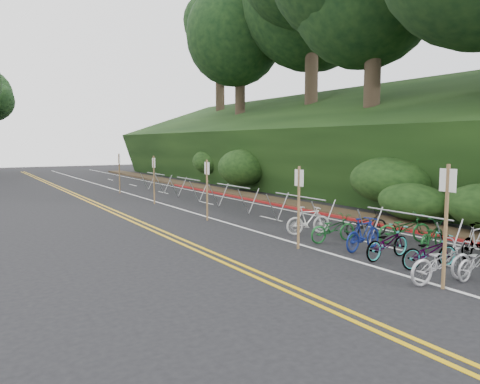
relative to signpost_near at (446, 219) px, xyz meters
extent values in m
plane|color=black|center=(-0.89, -0.27, -1.56)|extent=(120.00, 120.00, 0.00)
cube|color=gold|center=(-3.04, 9.73, -1.56)|extent=(0.12, 80.00, 0.01)
cube|color=gold|center=(-2.74, 9.73, -1.56)|extent=(0.12, 80.00, 0.01)
cube|color=silver|center=(0.11, 9.73, -1.56)|extent=(0.12, 80.00, 0.01)
cube|color=silver|center=(4.31, 9.73, -1.56)|extent=(0.12, 80.00, 0.01)
cube|color=silver|center=(2.21, 3.73, -1.56)|extent=(0.10, 1.60, 0.01)
cube|color=silver|center=(2.21, 9.73, -1.56)|extent=(0.10, 1.60, 0.01)
cube|color=silver|center=(2.21, 15.73, -1.56)|extent=(0.10, 1.60, 0.01)
cube|color=silver|center=(2.21, 21.73, -1.56)|extent=(0.10, 1.60, 0.01)
cube|color=silver|center=(2.21, 27.73, -1.56)|extent=(0.10, 1.60, 0.01)
cube|color=silver|center=(2.21, 33.73, -1.56)|extent=(0.10, 1.60, 0.01)
cube|color=maroon|center=(4.81, 11.73, -1.51)|extent=(0.25, 28.00, 0.10)
cube|color=black|center=(12.61, 21.73, 1.24)|extent=(12.32, 44.00, 9.11)
cube|color=#382819|center=(5.51, 21.73, -1.48)|extent=(1.40, 44.00, 0.16)
ellipsoid|color=#284C19|center=(7.11, 7.73, -0.01)|extent=(2.60, 3.64, 2.08)
ellipsoid|color=#284C19|center=(8.31, 13.73, 0.43)|extent=(2.20, 3.08, 1.76)
ellipsoid|color=#284C19|center=(6.91, 19.73, 0.00)|extent=(3.00, 4.20, 2.40)
ellipsoid|color=#284C19|center=(7.61, 25.73, 0.16)|extent=(2.40, 3.36, 1.92)
ellipsoid|color=#284C19|center=(8.91, 29.73, 0.85)|extent=(2.80, 3.92, 2.24)
ellipsoid|color=#284C19|center=(6.11, 5.73, -0.66)|extent=(1.80, 2.52, 1.44)
ellipsoid|color=#284C19|center=(9.11, 17.73, 1.04)|extent=(3.20, 4.48, 2.56)
cylinder|color=#2D2319|center=(10.11, 11.73, 4.39)|extent=(0.87, 0.87, 6.91)
cylinder|color=#2D2319|center=(12.61, 19.73, 5.55)|extent=(0.92, 0.92, 7.83)
cylinder|color=#2D2319|center=(11.61, 27.73, 4.46)|extent=(0.84, 0.84, 6.45)
ellipsoid|color=black|center=(11.61, 27.73, 10.27)|extent=(8.60, 8.60, 8.17)
cylinder|color=#2D2319|center=(14.11, 35.73, 5.62)|extent=(0.89, 0.89, 7.37)
ellipsoid|color=black|center=(14.11, 35.73, 12.38)|extent=(10.24, 10.24, 9.73)
cylinder|color=#929496|center=(2.11, 2.73, -0.41)|extent=(0.05, 3.00, 0.05)
cylinder|color=#929496|center=(1.83, 1.33, -0.99)|extent=(0.58, 0.04, 1.13)
cylinder|color=#929496|center=(2.39, 1.33, -0.99)|extent=(0.58, 0.04, 1.13)
cylinder|color=#929496|center=(1.83, 4.13, -0.99)|extent=(0.58, 0.04, 1.13)
cylinder|color=#929496|center=(2.39, 4.13, -0.99)|extent=(0.58, 0.04, 1.13)
cylinder|color=#929496|center=(2.11, 7.73, -0.41)|extent=(0.05, 3.00, 0.05)
cylinder|color=#929496|center=(1.83, 6.33, -0.99)|extent=(0.58, 0.04, 1.13)
cylinder|color=#929496|center=(2.39, 6.33, -0.99)|extent=(0.58, 0.04, 1.13)
cylinder|color=#929496|center=(1.83, 9.13, -0.99)|extent=(0.58, 0.04, 1.13)
cylinder|color=#929496|center=(2.39, 9.13, -0.99)|extent=(0.58, 0.04, 1.13)
cylinder|color=#929496|center=(2.11, 12.73, -0.41)|extent=(0.05, 3.00, 0.05)
cylinder|color=#929496|center=(1.83, 11.33, -0.99)|extent=(0.58, 0.04, 1.13)
cylinder|color=#929496|center=(2.39, 11.33, -0.99)|extent=(0.58, 0.04, 1.13)
cylinder|color=#929496|center=(1.83, 14.13, -0.99)|extent=(0.58, 0.04, 1.13)
cylinder|color=#929496|center=(2.39, 14.13, -0.99)|extent=(0.58, 0.04, 1.13)
cylinder|color=#929496|center=(2.11, 17.73, -0.41)|extent=(0.05, 3.00, 0.05)
cylinder|color=#929496|center=(1.83, 16.33, -0.99)|extent=(0.58, 0.04, 1.13)
cylinder|color=#929496|center=(2.39, 16.33, -0.99)|extent=(0.58, 0.04, 1.13)
cylinder|color=#929496|center=(1.83, 19.13, -0.99)|extent=(0.58, 0.04, 1.13)
cylinder|color=#929496|center=(2.39, 19.13, -0.99)|extent=(0.58, 0.04, 1.13)
cylinder|color=#929496|center=(2.11, 22.73, -0.41)|extent=(0.05, 3.00, 0.05)
cylinder|color=#929496|center=(1.83, 21.33, -0.99)|extent=(0.58, 0.04, 1.13)
cylinder|color=#929496|center=(2.39, 21.33, -0.99)|extent=(0.58, 0.04, 1.13)
cylinder|color=#929496|center=(1.83, 24.13, -0.99)|extent=(0.58, 0.04, 1.13)
cylinder|color=#929496|center=(2.39, 24.13, -0.99)|extent=(0.58, 0.04, 1.13)
cylinder|color=brown|center=(0.00, 0.00, -0.19)|extent=(0.08, 0.08, 2.75)
cube|color=silver|center=(0.00, 0.00, 0.83)|extent=(0.02, 0.40, 0.50)
cylinder|color=brown|center=(-0.29, 4.73, -0.31)|extent=(0.08, 0.08, 2.50)
cube|color=silver|center=(-0.29, 4.73, 0.59)|extent=(0.02, 0.40, 0.50)
cylinder|color=brown|center=(-0.29, 10.73, -0.31)|extent=(0.08, 0.08, 2.50)
cube|color=silver|center=(-0.29, 10.73, 0.59)|extent=(0.02, 0.40, 0.50)
cylinder|color=brown|center=(-0.29, 16.73, -0.31)|extent=(0.08, 0.08, 2.50)
cube|color=silver|center=(-0.29, 16.73, 0.59)|extent=(0.02, 0.40, 0.50)
cylinder|color=brown|center=(-0.29, 22.73, -0.31)|extent=(0.08, 0.08, 2.50)
cube|color=silver|center=(-0.29, 22.73, 0.59)|extent=(0.02, 0.40, 0.50)
imported|color=#9E9EA3|center=(0.35, 0.30, -1.07)|extent=(0.85, 1.92, 0.98)
imported|color=#9E9EA3|center=(1.36, 0.08, -1.14)|extent=(0.65, 1.63, 0.84)
imported|color=slate|center=(1.18, 1.24, -1.13)|extent=(0.93, 1.75, 0.87)
imported|color=slate|center=(3.28, 1.29, -1.07)|extent=(0.65, 1.69, 0.99)
imported|color=slate|center=(1.02, 2.47, -1.11)|extent=(0.72, 1.77, 0.91)
imported|color=#144C1E|center=(3.07, 2.57, -1.13)|extent=(1.03, 1.75, 0.87)
imported|color=navy|center=(1.21, 3.54, -1.06)|extent=(0.75, 1.72, 1.00)
imported|color=#144C1E|center=(3.12, 3.63, -1.08)|extent=(1.19, 1.93, 0.96)
imported|color=#144C1E|center=(1.25, 4.89, -1.11)|extent=(0.73, 1.76, 0.90)
imported|color=black|center=(2.87, 5.01, -1.13)|extent=(0.85, 1.73, 0.87)
imported|color=beige|center=(1.37, 6.28, -1.06)|extent=(0.83, 1.72, 1.00)
camera|label=1|loc=(-9.00, -6.23, 1.65)|focal=35.00mm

